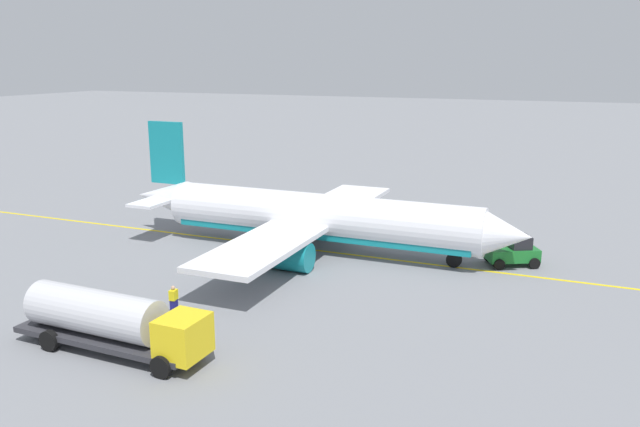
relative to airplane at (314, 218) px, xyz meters
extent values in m
plane|color=slate|center=(0.52, 0.00, -2.59)|extent=(400.00, 400.00, 0.00)
cylinder|color=white|center=(0.52, 0.00, 0.17)|extent=(25.02, 3.57, 3.54)
cube|color=teal|center=(0.52, 0.00, -0.80)|extent=(23.63, 2.93, 0.99)
cone|color=white|center=(14.42, 0.02, 0.17)|extent=(3.48, 3.40, 3.40)
cone|color=white|center=(-14.08, -0.02, 0.53)|extent=(4.87, 3.01, 3.01)
cube|color=teal|center=(-13.38, -0.02, 4.34)|extent=(3.20, 0.36, 5.20)
cube|color=white|center=(-13.38, -0.02, 0.57)|extent=(2.41, 8.40, 0.24)
cube|color=white|center=(-0.48, 0.00, -0.27)|extent=(4.83, 27.99, 0.36)
cylinder|color=teal|center=(0.31, 5.20, -1.52)|extent=(3.20, 2.10, 2.10)
cylinder|color=teal|center=(0.32, -5.20, -1.52)|extent=(3.20, 2.10, 2.10)
cylinder|color=#4C4C51|center=(10.94, 0.01, -1.47)|extent=(0.24, 0.24, 1.16)
cylinder|color=black|center=(10.94, 0.01, -2.04)|extent=(1.10, 0.40, 1.10)
cylinder|color=#4C4C51|center=(-1.49, 2.60, -1.47)|extent=(0.24, 0.24, 1.16)
cylinder|color=black|center=(-1.49, 2.60, -2.04)|extent=(1.10, 0.40, 1.10)
cylinder|color=#4C4C51|center=(-1.48, -2.60, -1.47)|extent=(0.24, 0.24, 1.16)
cylinder|color=black|center=(-1.48, -2.60, -2.04)|extent=(1.10, 0.40, 1.10)
cube|color=#2D2D33|center=(-2.80, -20.39, -1.89)|extent=(10.43, 2.77, 0.30)
cube|color=yellow|center=(1.98, -20.52, -0.94)|extent=(2.06, 2.45, 2.00)
cube|color=black|center=(2.88, -20.54, -0.54)|extent=(0.21, 2.00, 0.90)
cylinder|color=silver|center=(-3.40, -20.38, -0.59)|extent=(7.63, 2.49, 2.30)
cylinder|color=black|center=(1.62, -19.26, -2.04)|extent=(1.11, 0.38, 1.10)
cylinder|color=black|center=(1.55, -21.75, -2.04)|extent=(1.11, 0.38, 1.10)
cylinder|color=black|center=(-5.42, -19.07, -2.04)|extent=(1.11, 0.38, 1.10)
cylinder|color=black|center=(-5.48, -21.57, -2.04)|extent=(1.11, 0.38, 1.10)
cube|color=#196B28|center=(14.68, 2.11, -1.74)|extent=(4.12, 3.48, 0.90)
cube|color=black|center=(15.12, 2.35, -0.84)|extent=(2.00, 2.07, 0.90)
cylinder|color=black|center=(14.02, 0.61, -2.19)|extent=(0.85, 0.65, 0.80)
cylinder|color=black|center=(13.06, 2.37, -2.19)|extent=(0.85, 0.65, 0.80)
cylinder|color=black|center=(16.30, 1.86, -2.19)|extent=(0.85, 0.65, 0.80)
cylinder|color=black|center=(15.35, 3.61, -2.19)|extent=(0.85, 0.65, 0.80)
cube|color=navy|center=(-2.54, -14.95, -2.17)|extent=(0.37, 0.48, 0.85)
cube|color=yellow|center=(-2.54, -14.95, -1.44)|extent=(0.42, 0.56, 0.60)
sphere|color=tan|center=(-2.54, -14.95, -1.00)|extent=(0.24, 0.24, 0.24)
cone|color=#F2590F|center=(12.17, 5.84, -2.24)|extent=(0.63, 0.63, 0.70)
cube|color=yellow|center=(0.52, 0.00, -2.59)|extent=(88.98, 0.40, 0.01)
camera|label=1|loc=(18.99, -44.19, 11.96)|focal=35.99mm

